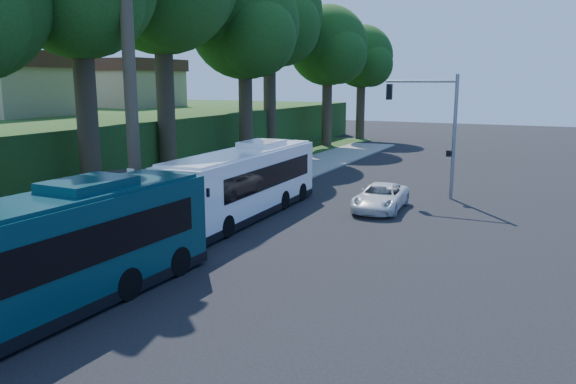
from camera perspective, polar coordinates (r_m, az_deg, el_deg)
The scene contains 15 objects.
ground at distance 25.31m, azimuth 1.59°, elevation -3.95°, with size 140.00×140.00×0.00m, color black.
sidewalk at distance 28.92m, azimuth -11.78°, elevation -2.14°, with size 4.50×70.00×0.12m, color gray.
red_curb at distance 24.49m, azimuth -13.09°, elevation -4.61°, with size 0.25×30.00×0.13m, color maroon.
grass_verge at distance 36.24m, azimuth -14.23°, elevation 0.39°, with size 8.00×70.00×0.06m, color #234719.
bus_shelter at distance 26.37m, azimuth -15.58°, elevation 0.28°, with size 3.20×1.51×2.55m.
stop_sign_pole at distance 23.53m, azimuth -15.58°, elevation -0.32°, with size 0.35×0.06×3.17m.
traffic_signal_pole at distance 33.00m, azimuth 14.86°, elevation 7.03°, with size 4.10×0.30×7.00m.
hillside_backdrop at distance 52.21m, azimuth -18.65°, elevation 6.04°, with size 24.00×60.00×8.80m.
tree_2 at distance 44.24m, azimuth -4.33°, elevation 16.18°, with size 8.82×8.40×15.12m.
tree_3 at distance 52.33m, azimuth -1.81°, elevation 17.09°, with size 10.08×9.60×17.28m.
tree_4 at distance 58.43m, azimuth 4.14°, elevation 14.23°, with size 8.40×8.00×14.14m.
tree_5 at distance 65.59m, azimuth 7.56°, elevation 13.17°, with size 7.35×7.00×12.86m.
white_bus at distance 27.88m, azimuth -4.34°, elevation 1.10°, with size 2.85×12.02×3.56m.
teal_bus at distance 17.22m, azimuth -23.96°, elevation -6.02°, with size 3.09×12.50×3.70m.
pickup at distance 29.61m, azimuth 9.39°, elevation -0.52°, with size 2.24×4.86×1.35m, color white.
Camera 1 is at (9.82, -22.37, 6.62)m, focal length 35.00 mm.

